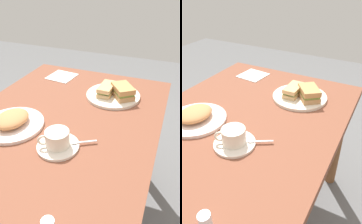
% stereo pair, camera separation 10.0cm
% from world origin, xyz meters
% --- Properties ---
extents(ground_plane, '(6.00, 6.00, 0.00)m').
position_xyz_m(ground_plane, '(0.00, 0.00, 0.00)').
color(ground_plane, slate).
extents(dining_table, '(1.20, 0.84, 0.71)m').
position_xyz_m(dining_table, '(0.00, 0.00, 0.60)').
color(dining_table, brown).
rests_on(dining_table, ground_plane).
extents(sandwich_plate, '(0.27, 0.27, 0.01)m').
position_xyz_m(sandwich_plate, '(0.32, -0.15, 0.71)').
color(sandwich_plate, silver).
rests_on(sandwich_plate, dining_table).
extents(sandwich_front, '(0.13, 0.07, 0.05)m').
position_xyz_m(sandwich_front, '(0.32, -0.12, 0.74)').
color(sandwich_front, tan).
rests_on(sandwich_front, sandwich_plate).
extents(sandwich_back, '(0.15, 0.14, 0.06)m').
position_xyz_m(sandwich_back, '(0.31, -0.21, 0.75)').
color(sandwich_back, tan).
rests_on(sandwich_back, sandwich_plate).
extents(coffee_saucer, '(0.16, 0.16, 0.01)m').
position_xyz_m(coffee_saucer, '(-0.13, -0.08, 0.71)').
color(coffee_saucer, silver).
rests_on(coffee_saucer, dining_table).
extents(coffee_cup, '(0.09, 0.11, 0.06)m').
position_xyz_m(coffee_cup, '(-0.13, -0.08, 0.75)').
color(coffee_cup, silver).
rests_on(coffee_cup, coffee_saucer).
extents(spoon, '(0.06, 0.09, 0.01)m').
position_xyz_m(spoon, '(-0.09, -0.15, 0.72)').
color(spoon, silver).
rests_on(spoon, coffee_saucer).
extents(side_plate, '(0.26, 0.26, 0.01)m').
position_xyz_m(side_plate, '(-0.08, 0.16, 0.71)').
color(side_plate, silver).
rests_on(side_plate, dining_table).
extents(side_food_pile, '(0.16, 0.13, 0.04)m').
position_xyz_m(side_food_pile, '(-0.08, 0.16, 0.74)').
color(side_food_pile, '#C47F4A').
rests_on(side_food_pile, side_plate).
extents(napkin, '(0.17, 0.17, 0.00)m').
position_xyz_m(napkin, '(0.45, 0.21, 0.71)').
color(napkin, white).
rests_on(napkin, dining_table).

